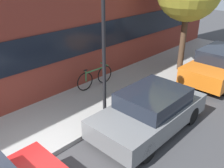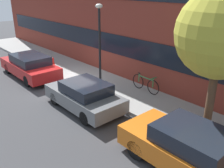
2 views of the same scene
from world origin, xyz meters
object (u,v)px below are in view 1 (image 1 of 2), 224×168
at_px(parked_car_grey, 150,111).
at_px(parked_car_orange, 220,64).
at_px(lamp_post, 104,36).
at_px(bicycle, 95,77).

xyz_separation_m(parked_car_grey, parked_car_orange, (5.18, -0.00, 0.07)).
bearing_deg(parked_car_grey, lamp_post, -66.69).
relative_size(parked_car_grey, lamp_post, 0.91).
height_order(parked_car_grey, bicycle, parked_car_grey).
bearing_deg(parked_car_orange, lamp_post, -13.33).
height_order(parked_car_grey, parked_car_orange, parked_car_orange).
bearing_deg(lamp_post, bicycle, 54.83).
bearing_deg(lamp_post, parked_car_grey, -66.69).
relative_size(bicycle, lamp_post, 0.42).
relative_size(parked_car_orange, lamp_post, 0.97).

